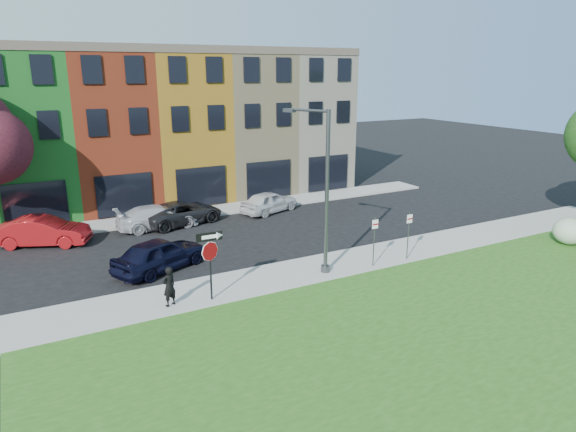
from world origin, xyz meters
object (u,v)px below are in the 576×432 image
stop_sign (210,252)px  street_lamp (323,193)px  sedan_near (160,254)px  man (169,286)px

stop_sign → street_lamp: bearing=8.2°
stop_sign → sedan_near: stop_sign is taller
stop_sign → street_lamp: (5.48, 0.52, 1.67)m
stop_sign → man: bearing=174.5°
man → street_lamp: bearing=158.7°
stop_sign → street_lamp: size_ratio=0.39×
sedan_near → man: bearing=145.3°
man → stop_sign: bearing=148.2°
man → sedan_near: (0.72, 4.13, -0.14)m
man → street_lamp: size_ratio=0.22×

